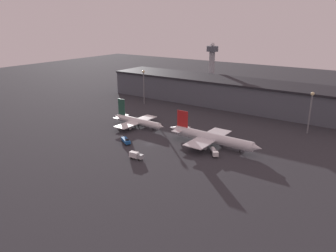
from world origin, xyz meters
TOP-DOWN VIEW (x-y plane):
  - ground at (0.00, 0.00)m, footprint 600.00×600.00m
  - terminal_building at (0.00, 87.95)m, footprint 176.81×31.47m
  - airplane_0 at (-21.36, 16.94)m, footprint 35.07×27.49m
  - airplane_1 at (24.25, 14.77)m, footprint 47.56×29.70m
  - service_vehicle_0 at (5.75, -16.74)m, footprint 6.20×2.62m
  - service_vehicle_1 at (-9.89, -5.34)m, footprint 7.88×5.98m
  - service_vehicle_2 at (30.62, 5.32)m, footprint 5.95×6.57m
  - lamp_post_0 at (-49.68, 57.95)m, footprint 1.80×1.80m
  - lamp_post_1 at (56.51, 57.95)m, footprint 1.80×1.80m
  - control_tower at (-30.55, 118.90)m, footprint 9.00×9.00m

SIDE VIEW (x-z plane):
  - ground at x=0.00m, z-range 0.00..0.00m
  - service_vehicle_1 at x=-9.89m, z-range -0.07..2.76m
  - service_vehicle_2 at x=30.62m, z-range 0.27..3.02m
  - service_vehicle_0 at x=5.75m, z-range 0.20..3.24m
  - airplane_0 at x=-21.36m, z-range -3.86..9.90m
  - airplane_1 at x=24.25m, z-range -3.23..10.75m
  - terminal_building at x=0.00m, z-range 0.04..17.40m
  - lamp_post_1 at x=56.51m, z-range 3.20..24.60m
  - lamp_post_0 at x=-49.68m, z-range 3.29..26.27m
  - control_tower at x=-30.55m, z-range 3.26..41.63m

